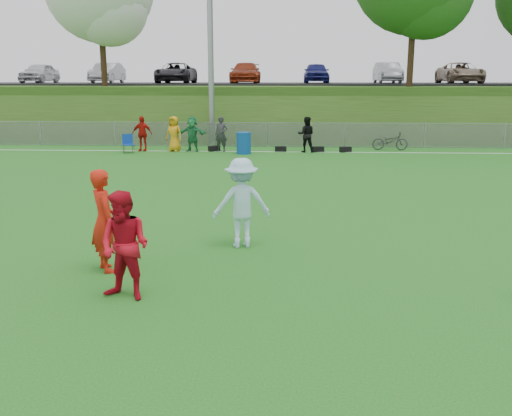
# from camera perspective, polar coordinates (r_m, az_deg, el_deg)

# --- Properties ---
(ground) EXTENTS (120.00, 120.00, 0.00)m
(ground) POSITION_cam_1_polar(r_m,az_deg,el_deg) (10.21, -2.74, -7.36)
(ground) COLOR #14621A
(ground) RESTS_ON ground
(sideline_far) EXTENTS (60.00, 0.10, 0.01)m
(sideline_far) POSITION_cam_1_polar(r_m,az_deg,el_deg) (27.76, 1.03, 5.65)
(sideline_far) COLOR white
(sideline_far) RESTS_ON ground
(fence) EXTENTS (58.00, 0.06, 1.30)m
(fence) POSITION_cam_1_polar(r_m,az_deg,el_deg) (29.68, 1.18, 7.37)
(fence) COLOR gray
(fence) RESTS_ON ground
(light_pole) EXTENTS (1.20, 0.40, 12.15)m
(light_pole) POSITION_cam_1_polar(r_m,az_deg,el_deg) (30.75, -4.63, 18.84)
(light_pole) COLOR gray
(light_pole) RESTS_ON ground
(berm) EXTENTS (120.00, 18.00, 3.00)m
(berm) POSITION_cam_1_polar(r_m,az_deg,el_deg) (40.58, 1.73, 10.08)
(berm) COLOR #264814
(berm) RESTS_ON ground
(parking_lot) EXTENTS (120.00, 12.00, 0.10)m
(parking_lot) POSITION_cam_1_polar(r_m,az_deg,el_deg) (42.53, 1.81, 12.31)
(parking_lot) COLOR black
(parking_lot) RESTS_ON berm
(car_row) EXTENTS (32.04, 5.18, 1.44)m
(car_row) POSITION_cam_1_polar(r_m,az_deg,el_deg) (41.58, 0.13, 13.36)
(car_row) COLOR silver
(car_row) RESTS_ON parking_lot
(spectator_row) EXTENTS (8.93, 0.85, 1.69)m
(spectator_row) POSITION_cam_1_polar(r_m,az_deg,el_deg) (27.92, -4.83, 7.39)
(spectator_row) COLOR red
(spectator_row) RESTS_ON ground
(gear_bags) EXTENTS (6.99, 0.49, 0.26)m
(gear_bags) POSITION_cam_1_polar(r_m,az_deg,el_deg) (27.83, 3.36, 5.91)
(gear_bags) COLOR black
(gear_bags) RESTS_ON ground
(player_red_left) EXTENTS (0.77, 0.84, 1.92)m
(player_red_left) POSITION_cam_1_polar(r_m,az_deg,el_deg) (10.88, -14.97, -1.22)
(player_red_left) COLOR red
(player_red_left) RESTS_ON ground
(player_red_center) EXTENTS (1.04, 0.91, 1.79)m
(player_red_center) POSITION_cam_1_polar(r_m,az_deg,el_deg) (9.41, -12.98, -3.72)
(player_red_center) COLOR red
(player_red_center) RESTS_ON ground
(player_blue) EXTENTS (1.36, 0.97, 1.90)m
(player_blue) POSITION_cam_1_polar(r_m,az_deg,el_deg) (12.02, -1.46, 0.51)
(player_blue) COLOR #ABDBEE
(player_blue) RESTS_ON ground
(recycling_bin) EXTENTS (0.82, 0.82, 1.02)m
(recycling_bin) POSITION_cam_1_polar(r_m,az_deg,el_deg) (26.97, -1.24, 6.51)
(recycling_bin) COLOR #0D4396
(recycling_bin) RESTS_ON ground
(camp_chair) EXTENTS (0.66, 0.66, 0.89)m
(camp_chair) POSITION_cam_1_polar(r_m,az_deg,el_deg) (27.98, -12.63, 5.93)
(camp_chair) COLOR #0E379E
(camp_chair) RESTS_ON ground
(bicycle) EXTENTS (1.76, 0.74, 0.90)m
(bicycle) POSITION_cam_1_polar(r_m,az_deg,el_deg) (29.14, 13.26, 6.54)
(bicycle) COLOR #29292B
(bicycle) RESTS_ON ground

